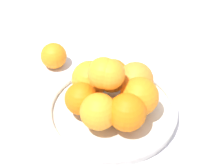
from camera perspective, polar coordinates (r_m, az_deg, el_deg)
The scene contains 4 objects.
ground_plane at distance 0.85m, azimuth -0.00°, elevation -4.73°, with size 4.00×4.00×0.00m, color silver.
fruit_bowl at distance 0.84m, azimuth -0.00°, elevation -4.05°, with size 0.29×0.29×0.03m.
orange_pile at distance 0.79m, azimuth 0.13°, elevation -0.92°, with size 0.21×0.20×0.13m.
stray_orange at distance 0.97m, azimuth -8.87°, elevation 4.27°, with size 0.07×0.07×0.07m, color orange.
Camera 1 is at (-0.39, 0.43, 0.61)m, focal length 60.00 mm.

